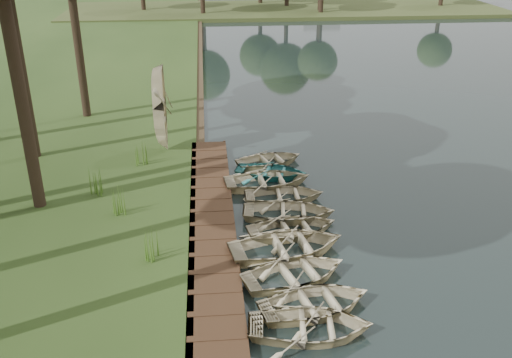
{
  "coord_description": "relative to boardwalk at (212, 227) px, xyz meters",
  "views": [
    {
      "loc": [
        -1.64,
        -17.57,
        10.12
      ],
      "look_at": [
        0.02,
        0.79,
        1.6
      ],
      "focal_mm": 40.0,
      "sensor_mm": 36.0,
      "label": 1
    }
  ],
  "objects": [
    {
      "name": "rowboat_7",
      "position": [
        2.33,
        3.33,
        0.27
      ],
      "size": [
        3.8,
        2.91,
        0.73
      ],
      "primitive_type": "imported",
      "rotation": [
        0.0,
        0.0,
        1.68
      ],
      "color": "#C8BA91",
      "rests_on": "water"
    },
    {
      "name": "rowboat_0",
      "position": [
        2.47,
        -5.79,
        0.24
      ],
      "size": [
        3.5,
        2.65,
        0.68
      ],
      "primitive_type": "imported",
      "rotation": [
        0.0,
        0.0,
        1.48
      ],
      "color": "#C8BA91",
      "rests_on": "water"
    },
    {
      "name": "peninsula",
      "position": [
        9.6,
        50.0,
        0.08
      ],
      "size": [
        50.0,
        14.0,
        0.45
      ],
      "primitive_type": "cube",
      "color": "#3C471F",
      "rests_on": "ground"
    },
    {
      "name": "reeds_1",
      "position": [
        -3.36,
        1.0,
        0.67
      ],
      "size": [
        0.6,
        0.6,
        1.04
      ],
      "primitive_type": "cone",
      "color": "#3F661E",
      "rests_on": "bank"
    },
    {
      "name": "reeds_2",
      "position": [
        -4.37,
        2.66,
        0.66
      ],
      "size": [
        0.6,
        0.6,
        1.02
      ],
      "primitive_type": "cone",
      "color": "#3F661E",
      "rests_on": "bank"
    },
    {
      "name": "rowboat_4",
      "position": [
        2.77,
        -0.57,
        0.23
      ],
      "size": [
        3.54,
        2.82,
        0.66
      ],
      "primitive_type": "imported",
      "rotation": [
        0.0,
        0.0,
        1.76
      ],
      "color": "#C8BA91",
      "rests_on": "water"
    },
    {
      "name": "rowboat_5",
      "position": [
        2.81,
        0.59,
        0.25
      ],
      "size": [
        3.61,
        2.77,
        0.7
      ],
      "primitive_type": "imported",
      "rotation": [
        0.0,
        0.0,
        1.46
      ],
      "color": "#C8BA91",
      "rests_on": "water"
    },
    {
      "name": "rowboat_1",
      "position": [
        2.79,
        -4.81,
        0.24
      ],
      "size": [
        3.67,
        2.97,
        0.67
      ],
      "primitive_type": "imported",
      "rotation": [
        0.0,
        0.0,
        1.79
      ],
      "color": "#C8BA91",
      "rests_on": "water"
    },
    {
      "name": "rowboat_2",
      "position": [
        2.45,
        -3.31,
        0.24
      ],
      "size": [
        3.82,
        3.2,
        0.68
      ],
      "primitive_type": "imported",
      "rotation": [
        0.0,
        0.0,
        1.86
      ],
      "color": "#C8BA91",
      "rests_on": "water"
    },
    {
      "name": "stored_rowboat",
      "position": [
        -1.99,
        7.16,
        0.55
      ],
      "size": [
        3.89,
        2.79,
        0.8
      ],
      "primitive_type": "imported",
      "rotation": [
        3.14,
        0.0,
        1.58
      ],
      "color": "#C8BA91",
      "rests_on": "bank"
    },
    {
      "name": "rowboat_8",
      "position": [
        2.58,
        4.28,
        0.21
      ],
      "size": [
        3.51,
        2.94,
        0.62
      ],
      "primitive_type": "imported",
      "rotation": [
        0.0,
        0.0,
        1.27
      ],
      "color": "teal",
      "rests_on": "water"
    },
    {
      "name": "ground",
      "position": [
        1.6,
        0.0,
        -0.15
      ],
      "size": [
        300.0,
        300.0,
        0.0
      ],
      "primitive_type": "plane",
      "color": "#3D2F1D"
    },
    {
      "name": "rowboat_3",
      "position": [
        2.41,
        -1.82,
        0.3
      ],
      "size": [
        4.25,
        3.37,
        0.79
      ],
      "primitive_type": "imported",
      "rotation": [
        0.0,
        0.0,
        1.75
      ],
      "color": "#C8BA91",
      "rests_on": "water"
    },
    {
      "name": "reeds_3",
      "position": [
        -2.9,
        5.46,
        0.69
      ],
      "size": [
        0.6,
        0.6,
        1.08
      ],
      "primitive_type": "cone",
      "color": "#3F661E",
      "rests_on": "bank"
    },
    {
      "name": "boardwalk",
      "position": [
        0.0,
        0.0,
        0.0
      ],
      "size": [
        1.6,
        16.0,
        0.3
      ],
      "primitive_type": "cube",
      "color": "#392516",
      "rests_on": "ground"
    },
    {
      "name": "rowboat_6",
      "position": [
        2.83,
        2.02,
        0.22
      ],
      "size": [
        3.08,
        2.21,
        0.64
      ],
      "primitive_type": "imported",
      "rotation": [
        0.0,
        0.0,
        1.57
      ],
      "color": "#C8BA91",
      "rests_on": "water"
    },
    {
      "name": "reeds_0",
      "position": [
        -1.87,
        -2.08,
        0.7
      ],
      "size": [
        0.6,
        0.6,
        1.09
      ],
      "primitive_type": "cone",
      "color": "#3F661E",
      "rests_on": "bank"
    },
    {
      "name": "rowboat_9",
      "position": [
        2.66,
        5.57,
        0.21
      ],
      "size": [
        3.49,
        2.92,
        0.62
      ],
      "primitive_type": "imported",
      "rotation": [
        0.0,
        0.0,
        1.86
      ],
      "color": "#C8BA91",
      "rests_on": "water"
    }
  ]
}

